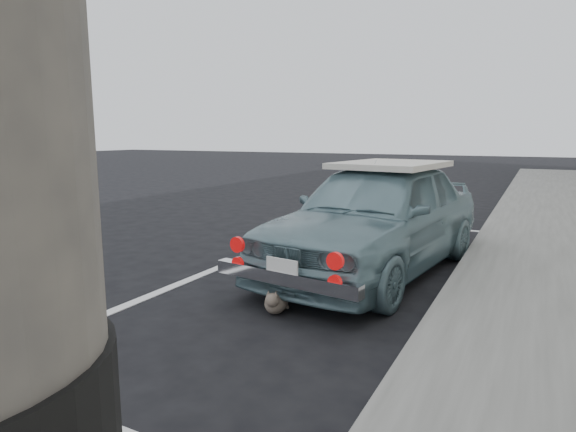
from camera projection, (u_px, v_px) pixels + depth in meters
name	position (u px, v px, depth m)	size (l,w,h in m)	color
ground	(111.00, 371.00, 3.37)	(80.00, 80.00, 0.00)	black
pline_rear	(105.00, 429.00, 2.71)	(3.00, 0.12, 0.01)	silver
pline_front	(408.00, 225.00, 8.83)	(3.00, 0.12, 0.01)	silver
pline_side	(239.00, 259.00, 6.40)	(0.12, 7.00, 0.01)	silver
retro_coupe	(376.00, 215.00, 5.80)	(2.07, 4.13, 1.35)	gray
cat	(276.00, 301.00, 4.46)	(0.29, 0.48, 0.26)	#6D6153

